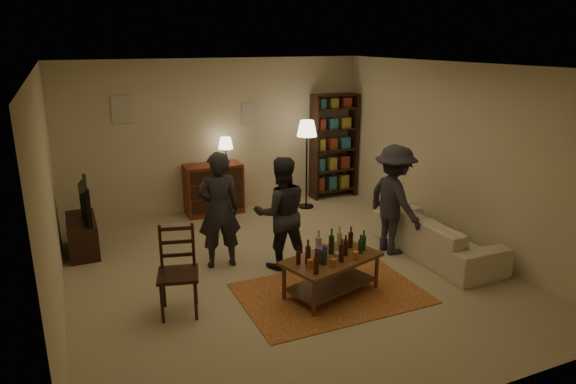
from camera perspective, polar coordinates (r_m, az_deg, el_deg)
floor at (r=7.03m, az=-0.38°, el=-8.71°), size 6.00×6.00×0.00m
room_shell at (r=9.09m, az=-11.83°, el=8.73°), size 6.00×6.00×6.00m
rug at (r=6.46m, az=4.78°, el=-11.14°), size 2.20×1.50×0.01m
coffee_table at (r=6.27m, az=4.83°, el=-7.76°), size 1.32×0.96×0.82m
dining_chair at (r=5.97m, az=-12.14°, el=-8.13°), size 0.54×0.54×1.04m
tv_stand at (r=8.07m, az=-21.94°, el=-3.60°), size 0.40×1.00×1.06m
dresser at (r=9.21m, az=-8.21°, el=0.49°), size 1.00×0.50×1.36m
bookshelf at (r=10.04m, az=5.10°, el=5.22°), size 0.90×0.34×2.02m
floor_lamp at (r=9.24m, az=2.11°, el=6.41°), size 0.36×0.36×1.62m
sofa at (r=7.69m, az=16.13°, el=-4.66°), size 0.81×2.08×0.61m
person_left at (r=6.95m, az=-7.69°, el=-2.02°), size 0.62×0.44×1.61m
person_right at (r=6.88m, az=-0.77°, el=-2.34°), size 0.84×0.70×1.54m
person_by_sofa at (r=7.50m, az=11.72°, el=-0.86°), size 0.63×1.05×1.60m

